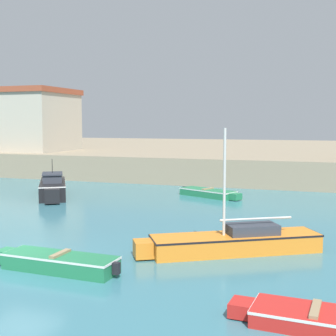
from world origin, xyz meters
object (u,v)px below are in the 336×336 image
object	(u,v)px
motorboat_black_6	(53,187)
sailboat_orange_5	(234,241)
dinghy_red_1	(310,317)
dinghy_green_2	(58,262)
harbor_shed_mid_row	(38,120)
dinghy_green_4	(209,193)

from	to	relation	value
motorboat_black_6	sailboat_orange_5	bearing A→B (deg)	-34.07
motorboat_black_6	dinghy_red_1	bearing A→B (deg)	-42.06
dinghy_green_2	sailboat_orange_5	distance (m)	6.29
motorboat_black_6	harbor_shed_mid_row	size ratio (longest dim) A/B	0.80
dinghy_green_4	motorboat_black_6	xyz separation A→B (m)	(-9.48, -3.20, 0.34)
dinghy_red_1	sailboat_orange_5	world-z (taller)	sailboat_orange_5
motorboat_black_6	dinghy_green_4	bearing A→B (deg)	18.66
dinghy_red_1	dinghy_green_4	world-z (taller)	dinghy_green_4
motorboat_black_6	harbor_shed_mid_row	bearing A→B (deg)	127.28
motorboat_black_6	harbor_shed_mid_row	xyz separation A→B (m)	(-9.51, 12.49, 4.40)
dinghy_red_1	motorboat_black_6	world-z (taller)	motorboat_black_6
sailboat_orange_5	harbor_shed_mid_row	distance (m)	31.81
dinghy_green_4	sailboat_orange_5	bearing A→B (deg)	-72.25
harbor_shed_mid_row	motorboat_black_6	bearing A→B (deg)	-52.72
dinghy_red_1	dinghy_green_4	bearing A→B (deg)	110.77
dinghy_red_1	dinghy_green_2	size ratio (longest dim) A/B	0.78
dinghy_green_4	dinghy_green_2	bearing A→B (deg)	-93.64
dinghy_green_2	sailboat_orange_5	world-z (taller)	sailboat_orange_5
dinghy_green_4	harbor_shed_mid_row	distance (m)	21.67
dinghy_green_2	harbor_shed_mid_row	distance (m)	31.50
dinghy_green_4	harbor_shed_mid_row	xyz separation A→B (m)	(-19.00, 9.29, 4.74)
dinghy_green_2	motorboat_black_6	world-z (taller)	motorboat_black_6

